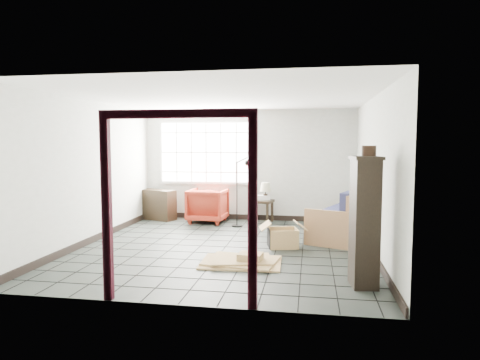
% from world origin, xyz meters
% --- Properties ---
extents(ground, '(5.50, 5.50, 0.00)m').
position_xyz_m(ground, '(0.00, 0.00, 0.00)').
color(ground, black).
rests_on(ground, ground).
extents(room_shell, '(5.02, 5.52, 2.61)m').
position_xyz_m(room_shell, '(0.00, 0.03, 1.68)').
color(room_shell, '#A9ADA6').
rests_on(room_shell, ground).
extents(window_panel, '(2.32, 0.08, 1.52)m').
position_xyz_m(window_panel, '(-1.00, 2.70, 1.60)').
color(window_panel, silver).
rests_on(window_panel, ground).
extents(doorway_trim, '(1.80, 0.08, 2.20)m').
position_xyz_m(doorway_trim, '(0.00, -2.70, 1.38)').
color(doorway_trim, '#330B16').
rests_on(doorway_trim, ground).
extents(futon_sofa, '(1.58, 2.32, 0.96)m').
position_xyz_m(futon_sofa, '(2.21, 1.22, 0.35)').
color(futon_sofa, '#926542').
rests_on(futon_sofa, ground).
extents(armchair, '(0.87, 0.82, 0.86)m').
position_xyz_m(armchair, '(-0.87, 2.26, 0.43)').
color(armchair, maroon).
rests_on(armchair, ground).
extents(side_table, '(0.56, 0.56, 0.52)m').
position_xyz_m(side_table, '(0.37, 2.40, 0.43)').
color(side_table, black).
rests_on(side_table, ground).
extents(table_lamp, '(0.32, 0.32, 0.40)m').
position_xyz_m(table_lamp, '(0.45, 2.44, 0.80)').
color(table_lamp, black).
rests_on(table_lamp, side_table).
extents(projector, '(0.33, 0.28, 0.10)m').
position_xyz_m(projector, '(0.40, 2.46, 0.57)').
color(projector, silver).
rests_on(projector, side_table).
extents(floor_lamp, '(0.46, 0.29, 1.52)m').
position_xyz_m(floor_lamp, '(-0.00, 1.84, 0.81)').
color(floor_lamp, black).
rests_on(floor_lamp, ground).
extents(console_shelf, '(0.99, 0.66, 0.72)m').
position_xyz_m(console_shelf, '(-2.15, 2.40, 0.36)').
color(console_shelf, black).
rests_on(console_shelf, ground).
extents(tall_shelf, '(0.40, 0.49, 1.66)m').
position_xyz_m(tall_shelf, '(2.15, -1.73, 0.85)').
color(tall_shelf, black).
rests_on(tall_shelf, ground).
extents(pot, '(0.22, 0.22, 0.13)m').
position_xyz_m(pot, '(2.19, -1.68, 1.73)').
color(pot, black).
rests_on(pot, tall_shelf).
extents(open_box, '(0.88, 0.57, 0.46)m').
position_xyz_m(open_box, '(1.00, 0.15, 0.17)').
color(open_box, '#A57A50').
rests_on(open_box, ground).
extents(cardboard_pile, '(1.24, 0.94, 0.18)m').
position_xyz_m(cardboard_pile, '(0.46, -0.97, 0.05)').
color(cardboard_pile, '#A57A50').
rests_on(cardboard_pile, ground).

